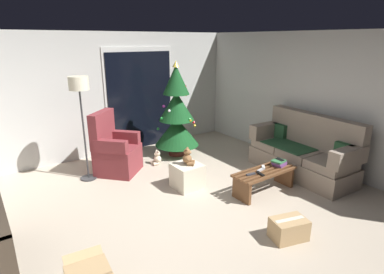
% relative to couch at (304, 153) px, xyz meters
% --- Properties ---
extents(ground_plane, '(7.00, 7.00, 0.00)m').
position_rel_couch_xyz_m(ground_plane, '(-2.32, 0.07, -0.40)').
color(ground_plane, '#B2A38E').
extents(wall_back, '(5.72, 0.12, 2.50)m').
position_rel_couch_xyz_m(wall_back, '(-2.32, 3.13, 0.85)').
color(wall_back, beige).
rests_on(wall_back, ground).
extents(wall_right, '(0.12, 6.00, 2.50)m').
position_rel_couch_xyz_m(wall_right, '(0.54, 0.07, 0.85)').
color(wall_right, beige).
rests_on(wall_right, ground).
extents(patio_door_frame, '(1.60, 0.02, 2.20)m').
position_rel_couch_xyz_m(patio_door_frame, '(-1.67, 3.06, 0.70)').
color(patio_door_frame, silver).
rests_on(patio_door_frame, ground).
extents(patio_door_glass, '(1.50, 0.02, 2.10)m').
position_rel_couch_xyz_m(patio_door_glass, '(-1.67, 3.04, 0.65)').
color(patio_door_glass, black).
rests_on(patio_door_glass, ground).
extents(couch, '(0.91, 1.99, 1.08)m').
position_rel_couch_xyz_m(couch, '(0.00, 0.00, 0.00)').
color(couch, gray).
rests_on(couch, ground).
extents(coffee_table, '(1.10, 0.40, 0.37)m').
position_rel_couch_xyz_m(coffee_table, '(-1.12, -0.09, -0.15)').
color(coffee_table, brown).
rests_on(coffee_table, ground).
extents(remote_silver, '(0.16, 0.07, 0.02)m').
position_rel_couch_xyz_m(remote_silver, '(-1.18, -0.05, -0.02)').
color(remote_silver, '#ADADB2').
rests_on(remote_silver, coffee_table).
extents(remote_white, '(0.14, 0.14, 0.02)m').
position_rel_couch_xyz_m(remote_white, '(-1.06, -0.01, -0.02)').
color(remote_white, silver).
rests_on(remote_white, coffee_table).
extents(remote_graphite, '(0.16, 0.07, 0.02)m').
position_rel_couch_xyz_m(remote_graphite, '(-1.43, -0.08, -0.02)').
color(remote_graphite, '#333338').
rests_on(remote_graphite, coffee_table).
extents(remote_black, '(0.07, 0.16, 0.02)m').
position_rel_couch_xyz_m(remote_black, '(-1.30, -0.16, -0.02)').
color(remote_black, black).
rests_on(remote_black, coffee_table).
extents(book_stack, '(0.25, 0.21, 0.09)m').
position_rel_couch_xyz_m(book_stack, '(-0.78, -0.09, 0.02)').
color(book_stack, '#6B3D7A').
rests_on(book_stack, coffee_table).
extents(cell_phone, '(0.08, 0.15, 0.01)m').
position_rel_couch_xyz_m(cell_phone, '(-0.76, -0.08, 0.07)').
color(cell_phone, black).
rests_on(cell_phone, book_stack).
extents(christmas_tree, '(0.91, 0.91, 1.95)m').
position_rel_couch_xyz_m(christmas_tree, '(-1.32, 2.15, 0.46)').
color(christmas_tree, '#4C1E19').
rests_on(christmas_tree, ground).
extents(armchair, '(0.97, 0.97, 1.13)m').
position_rel_couch_xyz_m(armchair, '(-2.73, 2.04, 0.00)').
color(armchair, maroon).
rests_on(armchair, ground).
extents(floor_lamp, '(0.32, 0.32, 1.78)m').
position_rel_couch_xyz_m(floor_lamp, '(-3.24, 2.05, 1.11)').
color(floor_lamp, '#2D2D30').
rests_on(floor_lamp, ground).
extents(ottoman, '(0.44, 0.44, 0.41)m').
position_rel_couch_xyz_m(ottoman, '(-2.02, 0.76, -0.20)').
color(ottoman, beige).
rests_on(ottoman, ground).
extents(teddy_bear_chestnut, '(0.21, 0.21, 0.29)m').
position_rel_couch_xyz_m(teddy_bear_chestnut, '(-2.02, 0.75, 0.13)').
color(teddy_bear_chestnut, brown).
rests_on(teddy_bear_chestnut, ottoman).
extents(teddy_bear_cream_by_tree, '(0.19, 0.20, 0.29)m').
position_rel_couch_xyz_m(teddy_bear_cream_by_tree, '(-1.93, 1.93, -0.28)').
color(teddy_bear_cream_by_tree, beige).
rests_on(teddy_bear_cream_by_tree, ground).
extents(cardboard_box_taped_mid_floor, '(0.49, 0.40, 0.27)m').
position_rel_couch_xyz_m(cardboard_box_taped_mid_floor, '(-1.81, -1.11, -0.27)').
color(cardboard_box_taped_mid_floor, tan).
rests_on(cardboard_box_taped_mid_floor, ground).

